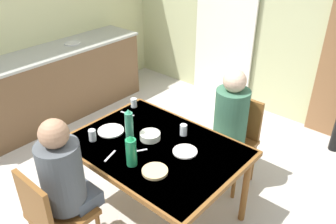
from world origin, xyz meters
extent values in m
plane|color=#BDB6AE|center=(0.00, 0.00, 0.00)|extent=(6.33, 6.33, 0.00)
cube|color=#C0C592|center=(0.00, 2.44, 1.28)|extent=(4.50, 0.10, 2.57)
cube|color=#C4C58F|center=(-2.15, 0.61, 1.28)|extent=(0.10, 3.65, 2.57)
cube|color=white|center=(-0.52, 2.34, 1.08)|extent=(0.90, 0.03, 2.16)
cube|color=brown|center=(-1.82, 0.46, 0.43)|extent=(0.60, 2.44, 0.87)
cube|color=#9E9E99|center=(-1.82, 0.46, 0.89)|extent=(0.61, 2.48, 0.03)
cylinder|color=#B7B7BC|center=(-1.82, 0.82, 0.91)|extent=(0.21, 0.21, 0.01)
cube|color=brown|center=(0.34, 0.05, 0.71)|extent=(1.37, 1.00, 0.04)
cube|color=#ED9B8D|center=(0.34, 0.05, 0.73)|extent=(1.31, 0.96, 0.00)
cylinder|color=brown|center=(-0.27, -0.38, 0.34)|extent=(0.06, 0.06, 0.69)
cylinder|color=brown|center=(-0.27, 0.48, 0.34)|extent=(0.06, 0.06, 0.69)
cylinder|color=brown|center=(0.96, 0.48, 0.34)|extent=(0.06, 0.06, 0.69)
cube|color=brown|center=(0.14, -0.73, 0.45)|extent=(0.40, 0.40, 0.04)
cube|color=brown|center=(0.14, -0.91, 0.66)|extent=(0.38, 0.04, 0.42)
cylinder|color=brown|center=(-0.03, -0.56, 0.21)|extent=(0.04, 0.04, 0.41)
cube|color=brown|center=(0.59, 0.83, 0.45)|extent=(0.40, 0.40, 0.04)
cube|color=brown|center=(0.59, 1.01, 0.66)|extent=(0.38, 0.04, 0.42)
cylinder|color=brown|center=(0.76, 0.66, 0.21)|extent=(0.04, 0.04, 0.41)
cylinder|color=brown|center=(0.42, 0.66, 0.21)|extent=(0.04, 0.04, 0.41)
cylinder|color=brown|center=(0.76, 1.00, 0.21)|extent=(0.04, 0.04, 0.41)
cylinder|color=brown|center=(0.42, 1.00, 0.21)|extent=(0.04, 0.04, 0.41)
cube|color=#495360|center=(0.14, -0.57, 0.51)|extent=(0.30, 0.22, 0.12)
cylinder|color=#4C5156|center=(0.14, -0.68, 0.77)|extent=(0.30, 0.30, 0.52)
sphere|color=#A87A5B|center=(0.14, -0.68, 1.12)|extent=(0.20, 0.20, 0.20)
cube|color=#386755|center=(0.59, 0.67, 0.51)|extent=(0.30, 0.22, 0.12)
cylinder|color=#38664C|center=(0.59, 0.78, 0.77)|extent=(0.30, 0.30, 0.52)
sphere|color=beige|center=(0.59, 0.78, 1.12)|extent=(0.20, 0.20, 0.20)
cylinder|color=#398866|center=(0.12, -0.02, 0.85)|extent=(0.07, 0.07, 0.25)
cone|color=#32956C|center=(0.12, -0.02, 0.99)|extent=(0.05, 0.05, 0.03)
cylinder|color=#1D7E4B|center=(0.37, -0.23, 0.84)|extent=(0.08, 0.08, 0.22)
cone|color=#138040|center=(0.37, -0.23, 0.97)|extent=(0.06, 0.06, 0.03)
cylinder|color=silver|center=(0.24, 0.10, 0.75)|extent=(0.17, 0.17, 0.05)
cylinder|color=white|center=(-0.09, -0.04, 0.73)|extent=(0.22, 0.22, 0.01)
cylinder|color=white|center=(0.57, 0.14, 0.73)|extent=(0.19, 0.19, 0.01)
cylinder|color=silver|center=(0.41, 0.32, 0.78)|extent=(0.06, 0.06, 0.10)
cylinder|color=silver|center=(-0.26, 0.39, 0.77)|extent=(0.06, 0.06, 0.09)
cylinder|color=silver|center=(-0.10, -0.23, 0.78)|extent=(0.06, 0.06, 0.10)
cylinder|color=#DBB77A|center=(0.56, -0.19, 0.74)|extent=(0.19, 0.19, 0.02)
cube|color=silver|center=(-0.20, 0.25, 0.73)|extent=(0.15, 0.04, 0.00)
cube|color=silver|center=(0.17, -0.28, 0.73)|extent=(0.06, 0.15, 0.00)
cube|color=silver|center=(0.28, -0.09, 0.73)|extent=(0.09, 0.14, 0.00)
camera|label=1|loc=(1.90, -1.59, 2.34)|focal=36.98mm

